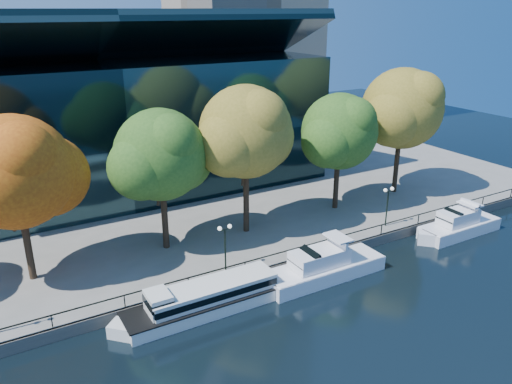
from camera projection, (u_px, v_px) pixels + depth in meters
ground at (265, 302)px, 38.77m from camera, size 160.00×160.00×0.00m
promenade at (128, 171)px, 68.12m from camera, size 90.00×67.08×1.00m
railing at (245, 262)px, 40.74m from camera, size 88.20×0.08×0.99m
convention_building at (101, 123)px, 59.74m from camera, size 50.00×24.57×21.43m
tour_boat at (203, 299)px, 37.17m from camera, size 13.88×3.10×2.63m
cruiser_near at (320, 267)px, 41.70m from camera, size 12.14×3.13×3.52m
cruiser_far at (457, 225)px, 49.90m from camera, size 10.22×2.83×3.34m
tree_1 at (18, 174)px, 37.22m from camera, size 10.84×8.89×13.33m
tree_2 at (163, 157)px, 42.49m from camera, size 9.90×8.12×12.71m
tree_3 at (248, 134)px, 45.46m from camera, size 10.71×8.78×14.17m
tree_4 at (341, 133)px, 51.63m from camera, size 9.91×8.13×12.44m
tree_5 at (404, 110)px, 55.95m from camera, size 11.34×9.30×14.41m
lamp_1 at (225, 237)px, 40.50m from camera, size 1.26×0.36×4.03m
lamp_2 at (388, 198)px, 48.91m from camera, size 1.26×0.36×4.03m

